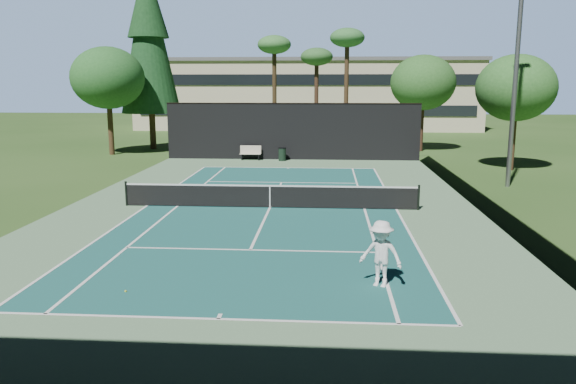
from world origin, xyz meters
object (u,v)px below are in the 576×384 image
park_bench (251,152)px  tennis_ball_a (126,291)px  tennis_ball_b (214,194)px  tennis_ball_c (289,188)px  trash_bin (282,154)px  player (381,254)px  tennis_net (270,195)px  tennis_ball_d (172,189)px

park_bench → tennis_ball_a: bearing=-89.5°
tennis_ball_b → tennis_ball_c: tennis_ball_b is taller
tennis_ball_b → trash_bin: size_ratio=0.07×
player → tennis_ball_c: (-3.39, 14.16, -0.87)m
player → tennis_ball_c: player is taller
tennis_net → tennis_ball_a: bearing=-104.8°
park_bench → trash_bin: size_ratio=1.59×
tennis_ball_a → trash_bin: size_ratio=0.07×
tennis_ball_c → trash_bin: 10.64m
park_bench → trash_bin: 2.31m
tennis_ball_a → trash_bin: trash_bin is taller
tennis_ball_a → trash_bin: (2.06, 25.65, 0.45)m
tennis_ball_c → park_bench: park_bench is taller
player → tennis_ball_b: player is taller
tennis_ball_a → tennis_ball_c: 15.43m
player → tennis_ball_d: player is taller
tennis_ball_a → tennis_ball_c: tennis_ball_a is taller
tennis_ball_d → park_bench: size_ratio=0.05×
tennis_ball_b → park_bench: park_bench is taller
tennis_ball_c → tennis_ball_d: bearing=-171.2°
tennis_ball_b → tennis_ball_c: bearing=30.3°
tennis_net → player: (3.91, -9.42, 0.34)m
tennis_ball_d → player: bearing=-54.9°
player → trash_bin: player is taller
tennis_ball_a → park_bench: (-0.22, 25.96, 0.51)m
tennis_net → tennis_ball_c: 4.80m
player → park_bench: 25.96m
player → tennis_ball_c: 14.58m
tennis_net → tennis_ball_a: 10.71m
tennis_ball_b → player: bearing=-60.1°
tennis_net → tennis_ball_c: size_ratio=217.12×
tennis_ball_b → tennis_ball_c: 4.12m
tennis_ball_c → trash_bin: size_ratio=0.06×
tennis_ball_c → trash_bin: trash_bin is taller
tennis_net → trash_bin: bearing=92.5°
tennis_ball_c → tennis_net: bearing=-96.4°
park_bench → tennis_net: bearing=-79.3°
tennis_ball_b → park_bench: (0.07, 12.95, 0.51)m
tennis_ball_c → player: bearing=-76.6°
player → trash_bin: size_ratio=1.91×
tennis_net → player: 10.21m
tennis_ball_d → trash_bin: 12.43m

